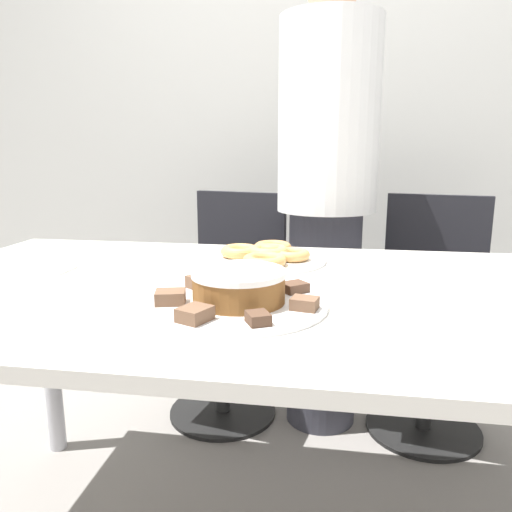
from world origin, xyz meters
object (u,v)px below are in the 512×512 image
(frosted_cake, at_px, (239,286))
(napkin, at_px, (50,270))
(office_chair_left, at_px, (228,310))
(plate_donuts, at_px, (268,260))
(person_standing, at_px, (327,197))
(office_chair_right, at_px, (431,320))
(plate_cake, at_px, (239,304))

(frosted_cake, height_order, napkin, frosted_cake)
(office_chair_left, bearing_deg, plate_donuts, -54.31)
(person_standing, height_order, office_chair_right, person_standing)
(office_chair_left, distance_m, napkin, 0.88)
(office_chair_left, bearing_deg, office_chair_right, 12.14)
(plate_cake, bearing_deg, office_chair_left, 103.90)
(frosted_cake, relative_size, napkin, 1.67)
(office_chair_right, height_order, frosted_cake, office_chair_right)
(office_chair_right, distance_m, napkin, 1.38)
(office_chair_right, bearing_deg, napkin, -135.61)
(plate_donuts, relative_size, napkin, 2.84)
(frosted_cake, bearing_deg, napkin, 158.70)
(frosted_cake, bearing_deg, person_standing, 80.83)
(plate_donuts, height_order, napkin, plate_donuts)
(plate_donuts, bearing_deg, person_standing, 74.38)
(plate_cake, height_order, napkin, plate_cake)
(office_chair_right, xyz_separation_m, plate_cake, (-0.56, -0.97, 0.35))
(person_standing, xyz_separation_m, frosted_cake, (-0.15, -0.94, -0.09))
(plate_cake, xyz_separation_m, plate_donuts, (0.00, 0.41, 0.00))
(plate_donuts, bearing_deg, plate_cake, -90.55)
(person_standing, height_order, plate_cake, person_standing)
(person_standing, height_order, office_chair_left, person_standing)
(person_standing, distance_m, office_chair_left, 0.61)
(office_chair_right, bearing_deg, plate_cake, -110.17)
(plate_cake, relative_size, plate_donuts, 1.11)
(plate_donuts, bearing_deg, napkin, -160.11)
(plate_donuts, xyz_separation_m, frosted_cake, (-0.00, -0.41, 0.04))
(plate_donuts, bearing_deg, office_chair_left, 113.58)
(office_chair_left, relative_size, frosted_cake, 4.76)
(office_chair_left, xyz_separation_m, napkin, (-0.30, -0.76, 0.34))
(person_standing, distance_m, office_chair_right, 0.63)
(office_chair_left, xyz_separation_m, frosted_cake, (0.24, -0.97, 0.38))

